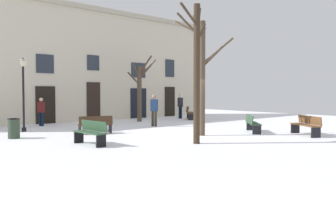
{
  "coord_description": "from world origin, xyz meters",
  "views": [
    {
      "loc": [
        -10.94,
        -10.98,
        1.93
      ],
      "look_at": [
        0.0,
        1.94,
        1.29
      ],
      "focal_mm": 36.11,
      "sensor_mm": 36.0,
      "label": 1
    }
  ],
  "objects_px": {
    "tree_near_facade": "(197,68)",
    "streetlamp": "(23,86)",
    "bench_back_to_back_left": "(306,125)",
    "tree_foreground": "(202,73)",
    "bench_near_center_tree": "(95,125)",
    "bench_facing_shops": "(91,132)",
    "person_near_bench": "(154,109)",
    "bench_near_lamp": "(252,123)",
    "bench_by_litter_bin": "(189,112)",
    "person_crossing_plaza": "(180,105)",
    "person_strolling": "(41,110)",
    "tree_left_of_center": "(140,89)",
    "litter_bin": "(14,128)"
  },
  "relations": [
    {
      "from": "tree_near_facade",
      "to": "streetlamp",
      "type": "distance_m",
      "value": 9.05
    },
    {
      "from": "tree_near_facade",
      "to": "bench_back_to_back_left",
      "type": "relative_size",
      "value": 3.02
    },
    {
      "from": "tree_foreground",
      "to": "tree_near_facade",
      "type": "distance_m",
      "value": 2.42
    },
    {
      "from": "streetlamp",
      "to": "bench_near_center_tree",
      "type": "bearing_deg",
      "value": -54.12
    },
    {
      "from": "bench_facing_shops",
      "to": "person_near_bench",
      "type": "height_order",
      "value": "person_near_bench"
    },
    {
      "from": "bench_near_lamp",
      "to": "bench_by_litter_bin",
      "type": "distance_m",
      "value": 8.22
    },
    {
      "from": "streetlamp",
      "to": "bench_back_to_back_left",
      "type": "height_order",
      "value": "streetlamp"
    },
    {
      "from": "streetlamp",
      "to": "bench_near_lamp",
      "type": "distance_m",
      "value": 11.31
    },
    {
      "from": "bench_facing_shops",
      "to": "person_near_bench",
      "type": "distance_m",
      "value": 7.04
    },
    {
      "from": "bench_facing_shops",
      "to": "person_crossing_plaza",
      "type": "height_order",
      "value": "person_crossing_plaza"
    },
    {
      "from": "tree_near_facade",
      "to": "bench_near_center_tree",
      "type": "bearing_deg",
      "value": 106.23
    },
    {
      "from": "bench_back_to_back_left",
      "to": "person_strolling",
      "type": "relative_size",
      "value": 1.1
    },
    {
      "from": "tree_foreground",
      "to": "streetlamp",
      "type": "xyz_separation_m",
      "value": [
        -5.61,
        6.68,
        -0.57
      ]
    },
    {
      "from": "tree_left_of_center",
      "to": "bench_by_litter_bin",
      "type": "xyz_separation_m",
      "value": [
        3.74,
        -0.83,
        -1.68
      ]
    },
    {
      "from": "tree_foreground",
      "to": "person_crossing_plaza",
      "type": "distance_m",
      "value": 9.98
    },
    {
      "from": "bench_facing_shops",
      "to": "bench_near_center_tree",
      "type": "distance_m",
      "value": 3.32
    },
    {
      "from": "bench_near_lamp",
      "to": "litter_bin",
      "type": "bearing_deg",
      "value": 105.96
    },
    {
      "from": "tree_near_facade",
      "to": "streetlamp",
      "type": "height_order",
      "value": "tree_near_facade"
    },
    {
      "from": "tree_left_of_center",
      "to": "person_near_bench",
      "type": "distance_m",
      "value": 3.62
    },
    {
      "from": "bench_back_to_back_left",
      "to": "bench_near_lamp",
      "type": "distance_m",
      "value": 2.43
    },
    {
      "from": "bench_near_lamp",
      "to": "bench_back_to_back_left",
      "type": "bearing_deg",
      "value": -114.73
    },
    {
      "from": "tree_left_of_center",
      "to": "bench_near_center_tree",
      "type": "height_order",
      "value": "tree_left_of_center"
    },
    {
      "from": "tree_left_of_center",
      "to": "person_strolling",
      "type": "distance_m",
      "value": 6.33
    },
    {
      "from": "tree_foreground",
      "to": "person_strolling",
      "type": "xyz_separation_m",
      "value": [
        -3.98,
        8.86,
        -1.9
      ]
    },
    {
      "from": "streetlamp",
      "to": "bench_facing_shops",
      "type": "height_order",
      "value": "streetlamp"
    },
    {
      "from": "tree_near_facade",
      "to": "person_strolling",
      "type": "height_order",
      "value": "tree_near_facade"
    },
    {
      "from": "tree_near_facade",
      "to": "bench_near_center_tree",
      "type": "relative_size",
      "value": 3.31
    },
    {
      "from": "bench_back_to_back_left",
      "to": "bench_near_center_tree",
      "type": "bearing_deg",
      "value": -101.85
    },
    {
      "from": "tree_left_of_center",
      "to": "person_crossing_plaza",
      "type": "height_order",
      "value": "tree_left_of_center"
    },
    {
      "from": "bench_by_litter_bin",
      "to": "person_crossing_plaza",
      "type": "bearing_deg",
      "value": 39.37
    },
    {
      "from": "person_strolling",
      "to": "person_near_bench",
      "type": "relative_size",
      "value": 0.9
    },
    {
      "from": "bench_by_litter_bin",
      "to": "person_strolling",
      "type": "height_order",
      "value": "person_strolling"
    },
    {
      "from": "bench_near_center_tree",
      "to": "person_near_bench",
      "type": "height_order",
      "value": "person_near_bench"
    },
    {
      "from": "bench_near_center_tree",
      "to": "streetlamp",
      "type": "bearing_deg",
      "value": -38.13
    },
    {
      "from": "litter_bin",
      "to": "bench_near_lamp",
      "type": "xyz_separation_m",
      "value": [
        9.46,
        -5.13,
        0.02
      ]
    },
    {
      "from": "person_strolling",
      "to": "bench_near_center_tree",
      "type": "bearing_deg",
      "value": -15.09
    },
    {
      "from": "tree_left_of_center",
      "to": "bench_near_center_tree",
      "type": "bearing_deg",
      "value": -142.99
    },
    {
      "from": "tree_foreground",
      "to": "person_strolling",
      "type": "distance_m",
      "value": 9.89
    },
    {
      "from": "bench_near_lamp",
      "to": "bench_near_center_tree",
      "type": "bearing_deg",
      "value": 99.23
    },
    {
      "from": "person_strolling",
      "to": "bench_by_litter_bin",
      "type": "bearing_deg",
      "value": 56.88
    },
    {
      "from": "bench_near_center_tree",
      "to": "bench_back_to_back_left",
      "type": "height_order",
      "value": "bench_back_to_back_left"
    },
    {
      "from": "bench_facing_shops",
      "to": "bench_back_to_back_left",
      "type": "distance_m",
      "value": 9.45
    },
    {
      "from": "streetlamp",
      "to": "bench_near_center_tree",
      "type": "relative_size",
      "value": 2.22
    },
    {
      "from": "bench_by_litter_bin",
      "to": "person_strolling",
      "type": "distance_m",
      "value": 10.04
    },
    {
      "from": "streetlamp",
      "to": "bench_by_litter_bin",
      "type": "xyz_separation_m",
      "value": [
        11.46,
        0.2,
        -1.74
      ]
    },
    {
      "from": "litter_bin",
      "to": "bench_near_lamp",
      "type": "bearing_deg",
      "value": -28.49
    },
    {
      "from": "tree_foreground",
      "to": "tree_left_of_center",
      "type": "bearing_deg",
      "value": 74.66
    },
    {
      "from": "person_strolling",
      "to": "bench_near_lamp",
      "type": "bearing_deg",
      "value": 13.29
    },
    {
      "from": "bench_facing_shops",
      "to": "tree_left_of_center",
      "type": "bearing_deg",
      "value": 129.23
    },
    {
      "from": "litter_bin",
      "to": "bench_near_center_tree",
      "type": "relative_size",
      "value": 0.51
    }
  ]
}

